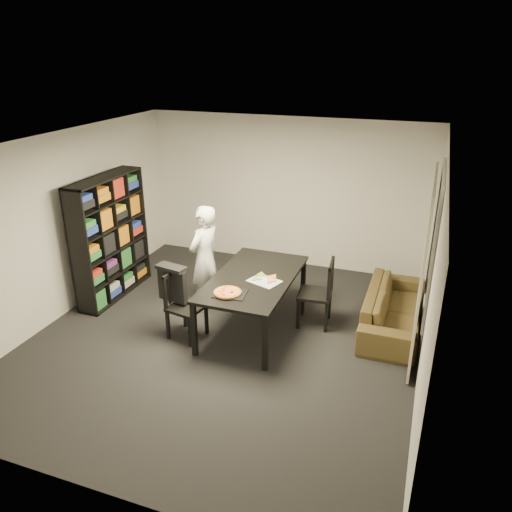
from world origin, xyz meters
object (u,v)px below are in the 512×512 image
(bookshelf, at_px, (110,238))
(chair_left, at_px, (181,300))
(person, at_px, (205,259))
(dining_table, at_px, (254,281))
(pepperoni_pizza, at_px, (228,292))
(sofa, at_px, (393,309))
(chair_right, at_px, (322,289))
(baking_tray, at_px, (230,293))

(bookshelf, height_order, chair_left, bookshelf)
(bookshelf, relative_size, person, 1.18)
(dining_table, height_order, person, person)
(pepperoni_pizza, bearing_deg, sofa, 33.28)
(chair_right, distance_m, pepperoni_pizza, 1.43)
(chair_left, bearing_deg, chair_right, -51.50)
(dining_table, relative_size, chair_left, 2.03)
(pepperoni_pizza, bearing_deg, dining_table, 77.48)
(bookshelf, bearing_deg, sofa, 6.07)
(bookshelf, relative_size, baking_tray, 4.75)
(sofa, bearing_deg, bookshelf, 96.07)
(baking_tray, bearing_deg, pepperoni_pizza, -143.04)
(baking_tray, bearing_deg, bookshelf, 160.69)
(dining_table, xyz_separation_m, sofa, (1.82, 0.69, -0.44))
(dining_table, xyz_separation_m, chair_right, (0.86, 0.41, -0.16))
(person, height_order, baking_tray, person)
(chair_left, distance_m, baking_tray, 0.80)
(chair_left, height_order, baking_tray, chair_left)
(dining_table, relative_size, pepperoni_pizza, 5.38)
(bookshelf, distance_m, pepperoni_pizza, 2.44)
(chair_right, relative_size, pepperoni_pizza, 2.79)
(bookshelf, height_order, chair_right, bookshelf)
(pepperoni_pizza, xyz_separation_m, sofa, (1.96, 1.28, -0.53))
(bookshelf, distance_m, chair_left, 1.79)
(pepperoni_pizza, bearing_deg, chair_left, 172.98)
(bookshelf, distance_m, person, 1.56)
(chair_left, xyz_separation_m, person, (-0.01, 0.80, 0.28))
(chair_right, bearing_deg, baking_tray, -50.18)
(dining_table, distance_m, pepperoni_pizza, 0.61)
(chair_left, height_order, pepperoni_pizza, chair_left)
(pepperoni_pizza, bearing_deg, baking_tray, 36.96)
(sofa, bearing_deg, dining_table, 110.81)
(chair_right, xyz_separation_m, baking_tray, (-0.96, -0.98, 0.23))
(chair_left, bearing_deg, pepperoni_pizza, -86.49)
(bookshelf, xyz_separation_m, chair_right, (3.28, 0.17, -0.39))
(dining_table, height_order, baking_tray, baking_tray)
(chair_left, distance_m, pepperoni_pizza, 0.78)
(person, xyz_separation_m, baking_tray, (0.76, -0.86, -0.01))
(dining_table, distance_m, chair_right, 0.96)
(bookshelf, distance_m, sofa, 4.32)
(baking_tray, relative_size, sofa, 0.21)
(chair_left, bearing_deg, person, 11.47)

